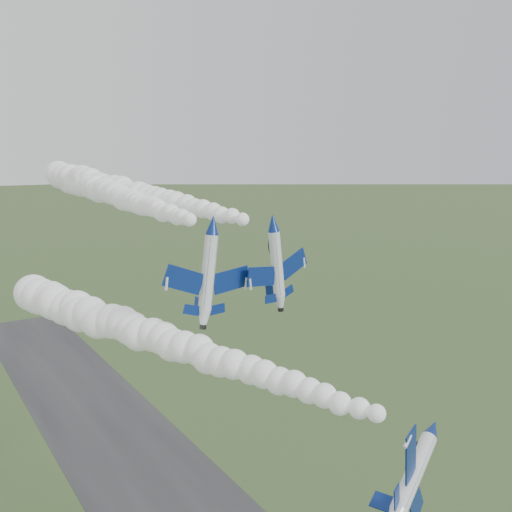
# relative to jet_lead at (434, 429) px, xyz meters

# --- Properties ---
(jet_lead) EXTENTS (6.41, 11.70, 9.46)m
(jet_lead) POSITION_rel_jet_lead_xyz_m (0.00, 0.00, 0.00)
(jet_lead) COLOR silver
(smoke_trail_jet_lead) EXTENTS (28.66, 56.31, 5.43)m
(smoke_trail_jet_lead) POSITION_rel_jet_lead_xyz_m (-12.44, 29.76, 1.98)
(smoke_trail_jet_lead) COLOR white
(jet_pair_left) EXTENTS (11.41, 13.84, 3.53)m
(jet_pair_left) POSITION_rel_jet_lead_xyz_m (-7.19, 27.68, 16.11)
(jet_pair_left) COLOR silver
(smoke_trail_jet_pair_left) EXTENTS (5.48, 55.99, 4.95)m
(smoke_trail_jet_pair_left) POSITION_rel_jet_lead_xyz_m (-7.60, 59.35, 17.47)
(smoke_trail_jet_pair_left) COLOR white
(jet_pair_right) EXTENTS (10.98, 13.02, 3.36)m
(jet_pair_right) POSITION_rel_jet_lead_xyz_m (1.27, 27.36, 15.83)
(jet_pair_right) COLOR silver
(smoke_trail_jet_pair_right) EXTENTS (17.86, 62.35, 5.37)m
(smoke_trail_jet_pair_right) POSITION_rel_jet_lead_xyz_m (-4.76, 61.23, 17.98)
(smoke_trail_jet_pair_right) COLOR white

